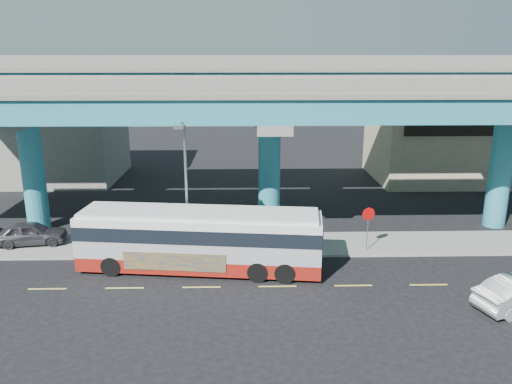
{
  "coord_description": "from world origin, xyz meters",
  "views": [
    {
      "loc": [
        -1.71,
        -24.17,
        11.77
      ],
      "look_at": [
        -1.03,
        4.0,
        3.97
      ],
      "focal_mm": 35.0,
      "sensor_mm": 36.0,
      "label": 1
    }
  ],
  "objects_px": {
    "transit_bus": "(200,238)",
    "stop_sign": "(368,219)",
    "parked_car": "(31,233)",
    "street_lamp": "(184,169)"
  },
  "relations": [
    {
      "from": "transit_bus",
      "to": "street_lamp",
      "type": "distance_m",
      "value": 3.97
    },
    {
      "from": "street_lamp",
      "to": "stop_sign",
      "type": "xyz_separation_m",
      "value": [
        10.85,
        0.75,
        -3.32
      ]
    },
    {
      "from": "parked_car",
      "to": "street_lamp",
      "type": "height_order",
      "value": "street_lamp"
    },
    {
      "from": "stop_sign",
      "to": "street_lamp",
      "type": "bearing_deg",
      "value": -165.7
    },
    {
      "from": "transit_bus",
      "to": "stop_sign",
      "type": "relative_size",
      "value": 4.96
    },
    {
      "from": "parked_car",
      "to": "street_lamp",
      "type": "bearing_deg",
      "value": -111.81
    },
    {
      "from": "parked_car",
      "to": "transit_bus",
      "type": "bearing_deg",
      "value": -117.8
    },
    {
      "from": "transit_bus",
      "to": "stop_sign",
      "type": "distance_m",
      "value": 10.19
    },
    {
      "from": "street_lamp",
      "to": "stop_sign",
      "type": "distance_m",
      "value": 11.37
    },
    {
      "from": "transit_bus",
      "to": "parked_car",
      "type": "distance_m",
      "value": 11.69
    }
  ]
}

